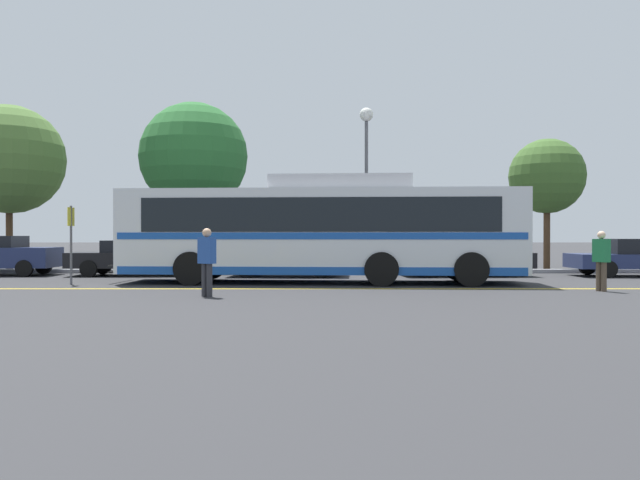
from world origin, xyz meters
TOP-DOWN VIEW (x-y plane):
  - ground_plane at (0.00, 0.00)m, footprint 220.00×220.00m
  - lane_strip_0 at (0.63, -2.66)m, footprint 32.23×0.20m
  - curb_strip at (0.63, 4.56)m, footprint 40.23×0.36m
  - transit_bus at (0.65, -0.46)m, footprint 12.67×3.40m
  - parked_car_1 at (-6.17, 3.04)m, footprint 4.82×1.99m
  - parked_car_2 at (-0.65, 2.55)m, footprint 4.30×2.11m
  - parked_car_3 at (5.83, 2.79)m, footprint 4.80×2.15m
  - parked_car_4 at (12.07, 2.65)m, footprint 4.77×1.97m
  - pedestrian_0 at (-2.13, -4.87)m, footprint 0.47×0.42m
  - pedestrian_1 at (8.04, -3.41)m, footprint 0.36×0.47m
  - bus_stop_sign at (-6.91, -1.10)m, footprint 0.07×0.40m
  - street_lamp at (2.49, 5.63)m, footprint 0.56×0.56m
  - tree_0 at (10.48, 7.26)m, footprint 3.25×3.25m
  - tree_1 at (-4.88, 7.18)m, footprint 4.67×4.67m
  - tree_2 at (-12.74, 6.85)m, footprint 4.65×4.65m

SIDE VIEW (x-z plane):
  - ground_plane at x=0.00m, z-range 0.00..0.00m
  - lane_strip_0 at x=0.63m, z-range 0.00..0.01m
  - curb_strip at x=0.63m, z-range 0.00..0.15m
  - parked_car_3 at x=5.83m, z-range 0.03..1.30m
  - parked_car_1 at x=-6.17m, z-range 0.02..1.32m
  - parked_car_4 at x=12.07m, z-range 0.01..1.37m
  - parked_car_2 at x=-0.65m, z-range 0.00..1.43m
  - pedestrian_1 at x=8.04m, z-range 0.10..1.70m
  - pedestrian_0 at x=-2.13m, z-range 0.11..1.76m
  - bus_stop_sign at x=-6.91m, z-range 0.31..2.69m
  - transit_bus at x=0.65m, z-range 0.01..3.31m
  - tree_0 at x=10.48m, z-range 1.20..6.88m
  - tree_2 at x=-12.74m, z-range 1.20..8.26m
  - tree_1 at x=-4.88m, z-range 1.27..8.50m
  - street_lamp at x=2.49m, z-range 1.72..8.42m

